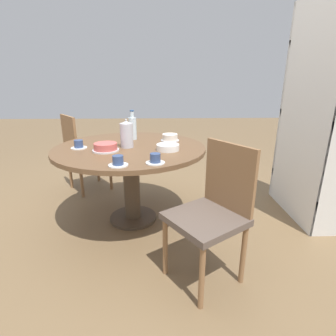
# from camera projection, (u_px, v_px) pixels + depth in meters

# --- Properties ---
(ground_plane) EXTENTS (14.00, 14.00, 0.00)m
(ground_plane) POSITION_uv_depth(u_px,v_px,m) (133.00, 219.00, 2.54)
(ground_plane) COLOR brown
(dining_table) EXTENTS (1.33, 1.33, 0.72)m
(dining_table) POSITION_uv_depth(u_px,v_px,m) (131.00, 160.00, 2.35)
(dining_table) COLOR #473828
(dining_table) RESTS_ON ground_plane
(chair_a) EXTENTS (0.59, 0.59, 0.91)m
(chair_a) POSITION_uv_depth(u_px,v_px,m) (83.00, 151.00, 3.06)
(chair_a) COLOR olive
(chair_a) RESTS_ON ground_plane
(chair_b) EXTENTS (0.58, 0.58, 0.91)m
(chair_b) POSITION_uv_depth(u_px,v_px,m) (212.00, 210.00, 1.66)
(chair_b) COLOR olive
(chair_b) RESTS_ON ground_plane
(bookshelf) EXTENTS (0.88, 0.28, 1.97)m
(bookshelf) POSITION_uv_depth(u_px,v_px,m) (314.00, 116.00, 2.36)
(bookshelf) COLOR silver
(bookshelf) RESTS_ON ground_plane
(coffee_pot) EXTENTS (0.11, 0.11, 0.24)m
(coffee_pot) POSITION_uv_depth(u_px,v_px,m) (127.00, 134.00, 2.24)
(coffee_pot) COLOR silver
(coffee_pot) RESTS_ON dining_table
(water_bottle) EXTENTS (0.08, 0.08, 0.28)m
(water_bottle) POSITION_uv_depth(u_px,v_px,m) (132.00, 128.00, 2.55)
(water_bottle) COLOR silver
(water_bottle) RESTS_ON dining_table
(cake_main) EXTENTS (0.22, 0.22, 0.07)m
(cake_main) POSITION_uv_depth(u_px,v_px,m) (106.00, 147.00, 2.15)
(cake_main) COLOR silver
(cake_main) RESTS_ON dining_table
(cake_second) EXTENTS (0.17, 0.17, 0.07)m
(cake_second) POSITION_uv_depth(u_px,v_px,m) (170.00, 138.00, 2.50)
(cake_second) COLOR silver
(cake_second) RESTS_ON dining_table
(cup_a) EXTENTS (0.14, 0.14, 0.07)m
(cup_a) POSITION_uv_depth(u_px,v_px,m) (79.00, 145.00, 2.23)
(cup_a) COLOR silver
(cup_a) RESTS_ON dining_table
(cup_b) EXTENTS (0.14, 0.14, 0.07)m
(cup_b) POSITION_uv_depth(u_px,v_px,m) (118.00, 162.00, 1.78)
(cup_b) COLOR silver
(cup_b) RESTS_ON dining_table
(cup_c) EXTENTS (0.14, 0.14, 0.07)m
(cup_c) POSITION_uv_depth(u_px,v_px,m) (155.00, 159.00, 1.83)
(cup_c) COLOR silver
(cup_c) RESTS_ON dining_table
(plate_stack) EXTENTS (0.19, 0.19, 0.05)m
(plate_stack) POSITION_uv_depth(u_px,v_px,m) (168.00, 147.00, 2.17)
(plate_stack) COLOR white
(plate_stack) RESTS_ON dining_table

